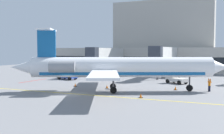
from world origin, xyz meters
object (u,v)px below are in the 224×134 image
object	(u,v)px
marshaller	(209,85)
pushback_tractor	(175,78)
baggage_tug	(66,75)
fuel_tank	(171,72)
regional_jet	(118,67)

from	to	relation	value
marshaller	pushback_tractor	bearing A→B (deg)	128.75
baggage_tug	marshaller	bearing A→B (deg)	-11.35
fuel_tank	regional_jet	bearing A→B (deg)	-98.84
baggage_tug	pushback_tractor	distance (m)	21.30
pushback_tractor	fuel_tank	distance (m)	8.84
baggage_tug	pushback_tractor	bearing A→B (deg)	5.90
regional_jet	baggage_tug	xyz separation A→B (m)	(-15.47, 10.43, -2.45)
regional_jet	fuel_tank	world-z (taller)	regional_jet
regional_jet	fuel_tank	xyz separation A→B (m)	(3.28, 21.10, -2.12)
regional_jet	fuel_tank	size ratio (longest dim) A/B	4.30
pushback_tractor	regional_jet	bearing A→B (deg)	-114.40
baggage_tug	marshaller	xyz separation A→B (m)	(27.35, -5.49, 0.01)
fuel_tank	baggage_tug	bearing A→B (deg)	-150.35
marshaller	fuel_tank	bearing A→B (deg)	118.03
fuel_tank	marshaller	distance (m)	18.32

